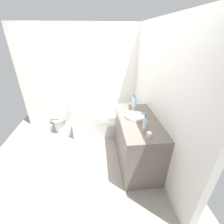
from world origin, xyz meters
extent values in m
plane|color=#9E9389|center=(0.00, 0.00, 0.00)|extent=(3.60, 3.60, 0.00)
cube|color=silver|center=(0.00, 1.35, 1.20)|extent=(3.00, 0.10, 2.39)
cube|color=silver|center=(1.35, 0.00, 1.20)|extent=(0.10, 3.00, 2.39)
cube|color=silver|center=(0.48, 0.90, 0.27)|extent=(1.50, 0.79, 0.54)
cube|color=white|center=(0.48, 0.90, 0.50)|extent=(1.23, 0.57, 0.09)
cylinder|color=#B6B6BC|center=(1.06, 0.90, 0.58)|extent=(0.09, 0.03, 0.03)
cylinder|color=#B6B6BC|center=(0.60, 1.27, 0.97)|extent=(0.27, 0.03, 0.49)
cylinder|color=#B6B6BC|center=(0.07, 1.27, 0.83)|extent=(0.32, 0.03, 0.03)
cube|color=white|center=(0.43, 0.52, 0.49)|extent=(0.22, 0.03, 0.20)
cylinder|color=white|center=(-0.64, 0.93, 0.18)|extent=(0.24, 0.24, 0.37)
ellipsoid|color=white|center=(-0.64, 0.89, 0.37)|extent=(0.34, 0.36, 0.13)
ellipsoid|color=white|center=(-0.64, 0.89, 0.45)|extent=(0.33, 0.34, 0.02)
cube|color=white|center=(-0.65, 1.11, 0.52)|extent=(0.36, 0.19, 0.30)
cylinder|color=#A6A6AB|center=(-0.65, 1.11, 0.67)|extent=(0.03, 0.03, 0.01)
cube|color=#6B6056|center=(0.98, -0.25, 0.45)|extent=(0.63, 1.25, 0.90)
cylinder|color=white|center=(0.94, -0.16, 0.92)|extent=(0.32, 0.32, 0.05)
cylinder|color=#9F9FA4|center=(1.14, -0.16, 0.93)|extent=(0.02, 0.02, 0.07)
cylinder|color=#9F9FA4|center=(1.09, -0.16, 0.96)|extent=(0.10, 0.02, 0.02)
cylinder|color=#9F9FA4|center=(1.14, -0.22, 0.91)|extent=(0.03, 0.03, 0.04)
cylinder|color=#9F9FA4|center=(1.14, -0.10, 0.91)|extent=(0.03, 0.03, 0.04)
cylinder|color=silver|center=(0.99, 0.26, 1.00)|extent=(0.07, 0.07, 0.21)
cylinder|color=teal|center=(0.99, 0.26, 1.12)|extent=(0.04, 0.04, 0.02)
cylinder|color=silver|center=(0.98, 0.11, 1.02)|extent=(0.06, 0.06, 0.24)
cylinder|color=teal|center=(0.98, 0.11, 1.15)|extent=(0.04, 0.04, 0.02)
cylinder|color=silver|center=(0.99, -0.53, 1.00)|extent=(0.06, 0.06, 0.20)
cylinder|color=teal|center=(0.99, -0.53, 1.11)|extent=(0.03, 0.03, 0.02)
cylinder|color=white|center=(1.04, -0.41, 0.94)|extent=(0.07, 0.07, 0.08)
cylinder|color=white|center=(1.00, -0.72, 0.93)|extent=(0.07, 0.07, 0.08)
cylinder|color=white|center=(-0.88, 0.99, 0.06)|extent=(0.11, 0.11, 0.12)
camera|label=1|loc=(0.33, -2.36, 2.16)|focal=24.32mm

